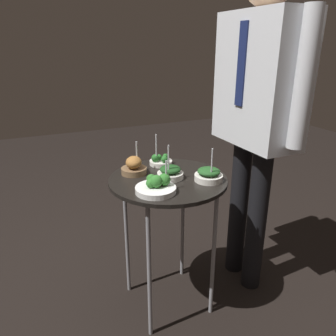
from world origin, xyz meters
The scene contains 8 objects.
ground_plane centered at (0.00, 0.00, 0.00)m, with size 8.00×8.00×0.00m, color black.
serving_cart centered at (0.00, 0.00, 0.66)m, with size 0.57×0.57×0.73m.
bowl_spinach_front_right centered at (0.11, 0.16, 0.76)m, with size 0.13×0.13×0.17m.
bowl_spinach_back_left centered at (0.01, 0.01, 0.76)m, with size 0.12×0.12×0.17m.
bowl_broccoli_front_left centered at (-0.18, 0.04, 0.76)m, with size 0.12×0.12×0.17m.
bowl_broccoli_far_rim centered at (0.12, -0.11, 0.76)m, with size 0.18×0.18×0.14m.
bowl_roast_near_rim centered at (-0.12, -0.13, 0.77)m, with size 0.13×0.13×0.15m.
waiter_figure centered at (-0.01, 0.50, 1.08)m, with size 0.63×0.24×1.71m.
Camera 1 is at (1.31, -0.59, 1.33)m, focal length 35.00 mm.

